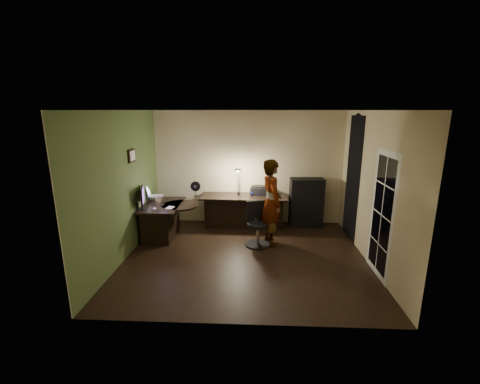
{
  "coord_description": "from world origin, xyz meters",
  "views": [
    {
      "loc": [
        0.17,
        -5.61,
        2.69
      ],
      "look_at": [
        -0.15,
        1.05,
        1.0
      ],
      "focal_mm": 24.0,
      "sensor_mm": 36.0,
      "label": 1
    }
  ],
  "objects_px": {
    "cabinet": "(306,202)",
    "person": "(271,202)",
    "desk_right": "(244,211)",
    "monitor": "(142,201)",
    "desk_left": "(163,220)",
    "office_chair": "(258,225)"
  },
  "relations": [
    {
      "from": "cabinet",
      "to": "monitor",
      "type": "bearing_deg",
      "value": -163.26
    },
    {
      "from": "desk_left",
      "to": "person",
      "type": "height_order",
      "value": "person"
    },
    {
      "from": "cabinet",
      "to": "person",
      "type": "xyz_separation_m",
      "value": [
        -0.88,
        -1.1,
        0.31
      ]
    },
    {
      "from": "desk_left",
      "to": "office_chair",
      "type": "bearing_deg",
      "value": -11.42
    },
    {
      "from": "desk_left",
      "to": "desk_right",
      "type": "xyz_separation_m",
      "value": [
        1.74,
        0.7,
        0.01
      ]
    },
    {
      "from": "desk_left",
      "to": "desk_right",
      "type": "relative_size",
      "value": 0.63
    },
    {
      "from": "desk_left",
      "to": "person",
      "type": "distance_m",
      "value": 2.41
    },
    {
      "from": "office_chair",
      "to": "person",
      "type": "xyz_separation_m",
      "value": [
        0.27,
        0.14,
        0.43
      ]
    },
    {
      "from": "monitor",
      "to": "person",
      "type": "distance_m",
      "value": 2.65
    },
    {
      "from": "office_chair",
      "to": "person",
      "type": "height_order",
      "value": "person"
    },
    {
      "from": "person",
      "to": "cabinet",
      "type": "bearing_deg",
      "value": -56.93
    },
    {
      "from": "desk_left",
      "to": "person",
      "type": "bearing_deg",
      "value": -6.95
    },
    {
      "from": "person",
      "to": "desk_left",
      "type": "bearing_deg",
      "value": 65.53
    },
    {
      "from": "desk_left",
      "to": "person",
      "type": "xyz_separation_m",
      "value": [
        2.34,
        -0.26,
        0.52
      ]
    },
    {
      "from": "cabinet",
      "to": "person",
      "type": "distance_m",
      "value": 1.45
    },
    {
      "from": "monitor",
      "to": "office_chair",
      "type": "distance_m",
      "value": 2.42
    },
    {
      "from": "desk_right",
      "to": "person",
      "type": "xyz_separation_m",
      "value": [
        0.59,
        -0.96,
        0.51
      ]
    },
    {
      "from": "cabinet",
      "to": "person",
      "type": "relative_size",
      "value": 0.65
    },
    {
      "from": "cabinet",
      "to": "person",
      "type": "height_order",
      "value": "person"
    },
    {
      "from": "monitor",
      "to": "desk_left",
      "type": "bearing_deg",
      "value": 30.57
    },
    {
      "from": "desk_right",
      "to": "monitor",
      "type": "bearing_deg",
      "value": -151.99
    },
    {
      "from": "cabinet",
      "to": "office_chair",
      "type": "height_order",
      "value": "cabinet"
    }
  ]
}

